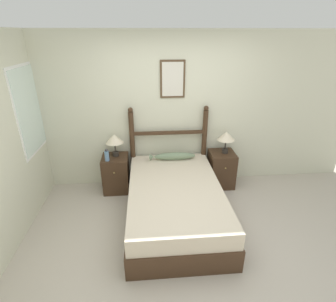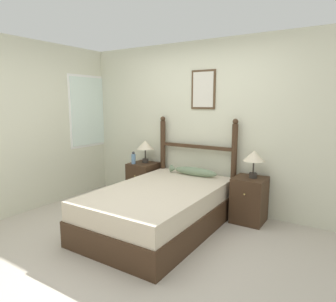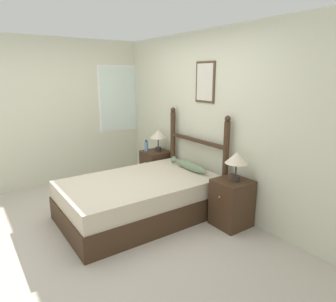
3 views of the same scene
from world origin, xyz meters
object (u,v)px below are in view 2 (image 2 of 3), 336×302
Objects in this scene: table_lamp_right at (254,157)px; fish_pillow at (193,171)px; nightstand_right at (249,200)px; table_lamp_left at (145,146)px; bed at (160,209)px; bottle at (133,158)px; nightstand_left at (143,181)px.

table_lamp_right is 0.49× the size of fish_pillow.
table_lamp_right is 0.95m from fish_pillow.
table_lamp_right reaches higher than nightstand_right.
table_lamp_left is (-1.80, 0.04, 0.60)m from nightstand_right.
bed is at bearing -44.91° from table_lamp_left.
fish_pillow is at bearing 5.66° from bottle.
bottle is at bearing -128.01° from nightstand_left.
nightstand_right is 1.65× the size of table_lamp_left.
nightstand_right is at bearing 1.59° from fish_pillow.
nightstand_right reaches higher than bed.
table_lamp_right is at bearing 6.75° from nightstand_right.
nightstand_right is 1.90m from table_lamp_left.
table_lamp_left and table_lamp_right have the same top height.
bottle is (-1.01, 0.72, 0.45)m from bed.
bed is 0.89m from fish_pillow.
bed is 2.71× the size of fish_pillow.
bottle is (-1.92, -0.13, 0.40)m from nightstand_right.
table_lamp_right is at bearing 41.98° from bed.
nightstand_left is at bearing 137.08° from bed.
nightstand_right is at bearing -1.38° from table_lamp_left.
nightstand_right is 0.91m from fish_pillow.
nightstand_left is (-0.91, 0.85, 0.04)m from bed.
table_lamp_left is 1.00× the size of table_lamp_right.
bottle is (-1.96, -0.13, -0.20)m from table_lamp_right.
bed is 10.23× the size of bottle.
fish_pillow is (1.06, 0.11, -0.11)m from bottle.
bed is 1.43m from table_lamp_right.
table_lamp_left is (0.02, 0.04, 0.60)m from nightstand_left.
table_lamp_right is (1.84, -0.04, 0.00)m from table_lamp_left.
table_lamp_right is 1.84× the size of bottle.
nightstand_right is at bearing 42.92° from bed.
bottle is at bearing -174.34° from fish_pillow.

